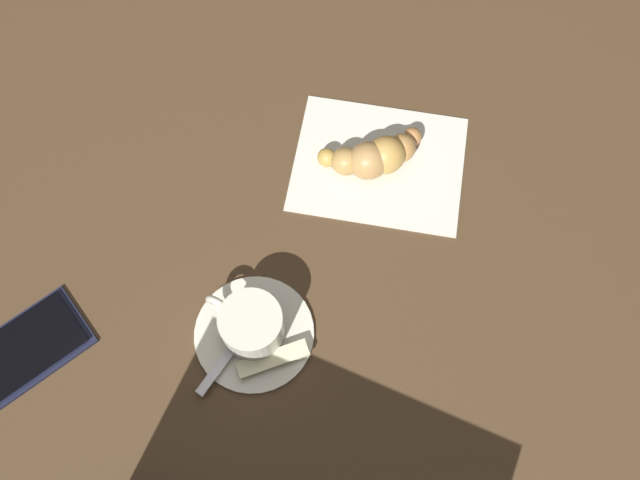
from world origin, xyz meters
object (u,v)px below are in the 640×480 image
object	(u,v)px
saucer	(254,333)
croissant	(375,156)
sugar_packet	(272,359)
napkin	(379,163)
espresso_cup	(251,324)
teaspoon	(249,326)
cell_phone	(11,359)

from	to	relation	value
saucer	croissant	distance (m)	0.23
sugar_packet	napkin	world-z (taller)	sugar_packet
espresso_cup	croissant	world-z (taller)	espresso_cup
saucer	espresso_cup	distance (m)	0.03
teaspoon	croissant	bearing A→B (deg)	170.00
saucer	sugar_packet	size ratio (longest dim) A/B	1.69
saucer	cell_phone	size ratio (longest dim) A/B	0.71
espresso_cup	napkin	distance (m)	0.24
saucer	croissant	size ratio (longest dim) A/B	1.16
saucer	teaspoon	bearing A→B (deg)	-113.48
napkin	sugar_packet	bearing A→B (deg)	-1.95
teaspoon	croissant	distance (m)	0.23
cell_phone	teaspoon	bearing A→B (deg)	122.17
napkin	espresso_cup	bearing A→B (deg)	-9.54
teaspoon	napkin	xyz separation A→B (m)	(-0.23, 0.04, -0.01)
espresso_cup	croissant	bearing A→B (deg)	171.34
espresso_cup	napkin	world-z (taller)	espresso_cup
cell_phone	saucer	bearing A→B (deg)	120.85
napkin	cell_phone	distance (m)	0.44
espresso_cup	cell_phone	bearing A→B (deg)	-58.92
espresso_cup	teaspoon	world-z (taller)	espresso_cup
espresso_cup	cell_phone	world-z (taller)	espresso_cup
teaspoon	espresso_cup	bearing A→B (deg)	66.83
sugar_packet	saucer	bearing A→B (deg)	105.69
saucer	croissant	bearing A→B (deg)	171.62
cell_phone	napkin	bearing A→B (deg)	145.60
croissant	napkin	bearing A→B (deg)	138.10
espresso_cup	teaspoon	xyz separation A→B (m)	(-0.00, -0.01, -0.02)
espresso_cup	sugar_packet	bearing A→B (deg)	60.10
espresso_cup	sugar_packet	distance (m)	0.04
saucer	napkin	bearing A→B (deg)	170.73
sugar_packet	croissant	xyz separation A→B (m)	(-0.25, 0.00, 0.01)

